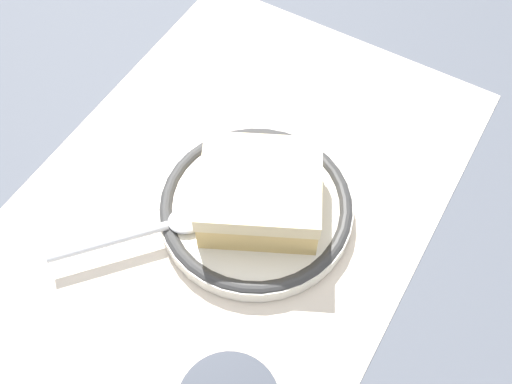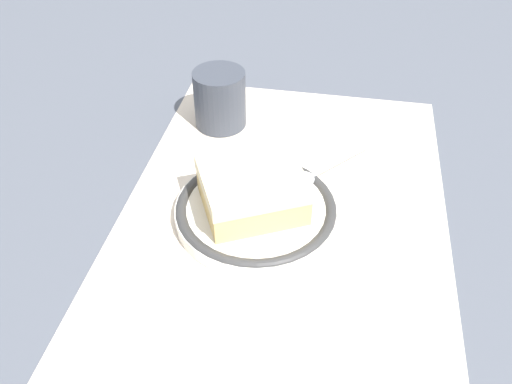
{
  "view_description": "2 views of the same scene",
  "coord_description": "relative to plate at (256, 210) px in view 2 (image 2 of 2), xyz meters",
  "views": [
    {
      "loc": [
        0.23,
        0.17,
        0.48
      ],
      "look_at": [
        -0.01,
        0.03,
        0.04
      ],
      "focal_mm": 43.03,
      "sensor_mm": 36.0,
      "label": 1
    },
    {
      "loc": [
        -0.4,
        -0.04,
        0.39
      ],
      "look_at": [
        -0.01,
        0.03,
        0.04
      ],
      "focal_mm": 36.42,
      "sensor_mm": 36.0,
      "label": 2
    }
  ],
  "objects": [
    {
      "name": "ground_plane",
      "position": [
        0.01,
        -0.03,
        -0.01
      ],
      "size": [
        2.4,
        2.4,
        0.0
      ],
      "primitive_type": "plane",
      "color": "#4C515B"
    },
    {
      "name": "placemat",
      "position": [
        0.01,
        -0.03,
        -0.01
      ],
      "size": [
        0.51,
        0.35,
        0.0
      ],
      "primitive_type": "cube",
      "color": "beige",
      "rests_on": "ground_plane"
    },
    {
      "name": "plate",
      "position": [
        0.0,
        0.0,
        0.0
      ],
      "size": [
        0.17,
        0.17,
        0.02
      ],
      "color": "silver",
      "rests_on": "placemat"
    },
    {
      "name": "cake_slice",
      "position": [
        0.0,
        0.0,
        0.03
      ],
      "size": [
        0.13,
        0.13,
        0.05
      ],
      "color": "#DBB76B",
      "rests_on": "plate"
    },
    {
      "name": "spoon",
      "position": [
        0.07,
        -0.06,
        0.01
      ],
      "size": [
        0.12,
        0.11,
        0.01
      ],
      "color": "silver",
      "rests_on": "plate"
    },
    {
      "name": "cup",
      "position": [
        0.17,
        0.08,
        0.02
      ],
      "size": [
        0.07,
        0.07,
        0.07
      ],
      "color": "#383D47",
      "rests_on": "placemat"
    }
  ]
}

